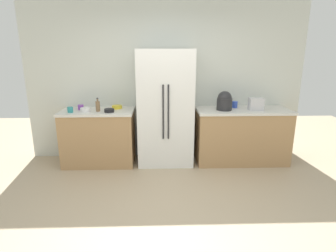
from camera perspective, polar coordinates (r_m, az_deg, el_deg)
The scene contains 14 objects.
ground_plane at distance 3.38m, azimuth 0.36°, elevation -18.15°, with size 9.90×9.90×0.00m, color tan.
kitchen_back_panel at distance 4.85m, azimuth -0.57°, elevation 11.49°, with size 4.76×0.10×3.08m, color silver.
counter_left at distance 4.79m, azimuth -14.00°, elevation -2.18°, with size 1.18×0.66×0.92m.
counter_right at distance 4.89m, azimuth 14.84°, elevation -1.89°, with size 1.55×0.66×0.92m.
refrigerator at distance 4.57m, azimuth -0.56°, elevation 3.70°, with size 0.90×0.63×1.89m.
toaster at distance 4.73m, azimuth 17.65°, elevation 4.31°, with size 0.23×0.15×0.20m, color silver.
rice_cooker at distance 4.61m, azimuth 11.55°, elevation 5.03°, with size 0.25×0.25×0.31m.
bottle_a at distance 4.57m, azimuth -14.24°, elevation 4.01°, with size 0.07×0.07×0.22m.
cup_a at distance 4.78m, azimuth -17.50°, elevation 3.70°, with size 0.09×0.09×0.08m, color purple.
cup_b at distance 4.62m, azimuth -19.47°, elevation 3.17°, with size 0.09×0.09×0.09m, color teal.
cup_c at distance 4.86m, azimuth 13.57°, elevation 4.31°, with size 0.09×0.09×0.11m, color blue.
bowl_a at distance 4.74m, azimuth -10.45°, elevation 3.87°, with size 0.17×0.17×0.05m, color yellow.
bowl_b at distance 4.62m, azimuth -16.64°, elevation 3.24°, with size 0.16×0.16×0.06m, color white.
bowl_c at distance 4.48m, azimuth -11.99°, elevation 3.14°, with size 0.16×0.16×0.05m, color black.
Camera 1 is at (-0.11, -2.82, 1.87)m, focal length 29.63 mm.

